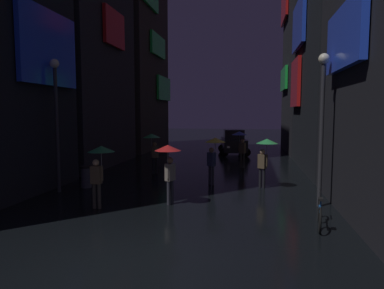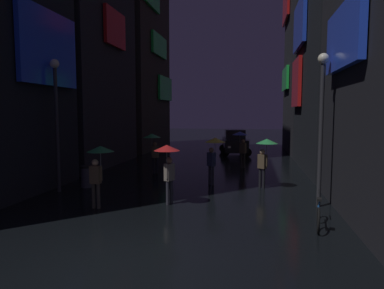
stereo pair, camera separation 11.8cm
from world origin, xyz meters
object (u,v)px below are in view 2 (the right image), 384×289
at_px(pedestrian_near_crossing_yellow, 214,148).
at_px(car_distant, 235,142).
at_px(pedestrian_midstreet_left_blue, 241,139).
at_px(bicycle_parked_at_storefront, 318,214).
at_px(pedestrian_midstreet_centre_red, 168,158).
at_px(streetlamp_left_near, 56,109).
at_px(streetlamp_right_near, 322,111).
at_px(pedestrian_foreground_left_green, 99,159).
at_px(pedestrian_foreground_right_green, 265,149).
at_px(pedestrian_far_right_green, 153,142).
at_px(trash_bin, 86,177).

relative_size(pedestrian_near_crossing_yellow, car_distant, 0.49).
xyz_separation_m(pedestrian_midstreet_left_blue, bicycle_parked_at_storefront, (2.53, -10.14, -1.28)).
bearing_deg(pedestrian_midstreet_centre_red, car_distant, 84.18).
xyz_separation_m(pedestrian_midstreet_left_blue, pedestrian_midstreet_centre_red, (-2.20, -8.65, 0.00)).
bearing_deg(pedestrian_near_crossing_yellow, streetlamp_left_near, -158.59).
xyz_separation_m(car_distant, streetlamp_right_near, (3.61, -14.20, 2.34)).
bearing_deg(car_distant, pedestrian_midstreet_centre_red, -95.82).
bearing_deg(pedestrian_midstreet_left_blue, bicycle_parked_at_storefront, -76.02).
distance_m(pedestrian_near_crossing_yellow, pedestrian_foreground_left_green, 5.50).
distance_m(pedestrian_near_crossing_yellow, pedestrian_midstreet_centre_red, 3.76).
distance_m(pedestrian_foreground_right_green, bicycle_parked_at_storefront, 5.13).
bearing_deg(pedestrian_near_crossing_yellow, pedestrian_foreground_right_green, -6.88).
relative_size(pedestrian_foreground_left_green, pedestrian_foreground_right_green, 1.00).
height_order(pedestrian_midstreet_centre_red, streetlamp_left_near, streetlamp_left_near).
bearing_deg(streetlamp_right_near, pedestrian_near_crossing_yellow, 144.09).
bearing_deg(pedestrian_near_crossing_yellow, pedestrian_midstreet_left_blue, 78.79).
height_order(pedestrian_near_crossing_yellow, car_distant, pedestrian_near_crossing_yellow).
height_order(pedestrian_foreground_right_green, streetlamp_left_near, streetlamp_left_near).
relative_size(pedestrian_near_crossing_yellow, pedestrian_midstreet_centre_red, 1.00).
bearing_deg(streetlamp_left_near, pedestrian_far_right_green, 60.52).
xyz_separation_m(pedestrian_midstreet_centre_red, streetlamp_left_near, (-4.87, 1.19, 1.68)).
bearing_deg(pedestrian_near_crossing_yellow, streetlamp_right_near, -35.91).
distance_m(bicycle_parked_at_storefront, streetlamp_right_near, 3.65).
bearing_deg(car_distant, pedestrian_foreground_right_green, -80.76).
relative_size(bicycle_parked_at_storefront, streetlamp_left_near, 0.34).
relative_size(pedestrian_foreground_right_green, car_distant, 0.49).
bearing_deg(pedestrian_midstreet_centre_red, trash_bin, 152.70).
distance_m(pedestrian_near_crossing_yellow, car_distant, 11.38).
relative_size(pedestrian_midstreet_left_blue, car_distant, 0.49).
distance_m(pedestrian_midstreet_centre_red, streetlamp_right_near, 5.42).
distance_m(pedestrian_foreground_right_green, car_distant, 11.79).
bearing_deg(pedestrian_far_right_green, pedestrian_foreground_right_green, -23.85).
bearing_deg(pedestrian_near_crossing_yellow, pedestrian_midstreet_centre_red, -108.55).
bearing_deg(streetlamp_left_near, pedestrian_near_crossing_yellow, 21.41).
relative_size(pedestrian_midstreet_left_blue, pedestrian_far_right_green, 1.00).
bearing_deg(bicycle_parked_at_storefront, pedestrian_midstreet_centre_red, 162.48).
xyz_separation_m(pedestrian_midstreet_left_blue, pedestrian_foreground_left_green, (-4.37, -9.43, 0.00)).
bearing_deg(pedestrian_foreground_right_green, pedestrian_near_crossing_yellow, 173.12).
bearing_deg(pedestrian_foreground_right_green, pedestrian_midstreet_left_blue, 102.71).
distance_m(bicycle_parked_at_storefront, car_distant, 16.73).
xyz_separation_m(streetlamp_left_near, trash_bin, (0.70, 0.96, -2.88)).
relative_size(pedestrian_foreground_right_green, streetlamp_left_near, 0.40).
bearing_deg(pedestrian_foreground_right_green, streetlamp_right_near, -56.31).
distance_m(pedestrian_foreground_left_green, pedestrian_foreground_right_green, 6.91).
distance_m(pedestrian_foreground_right_green, streetlamp_left_near, 8.71).
bearing_deg(pedestrian_far_right_green, bicycle_parked_at_storefront, -46.25).
height_order(pedestrian_midstreet_centre_red, bicycle_parked_at_storefront, pedestrian_midstreet_centre_red).
distance_m(pedestrian_far_right_green, trash_bin, 4.30).
relative_size(pedestrian_midstreet_centre_red, car_distant, 0.49).
relative_size(pedestrian_far_right_green, streetlamp_right_near, 0.41).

